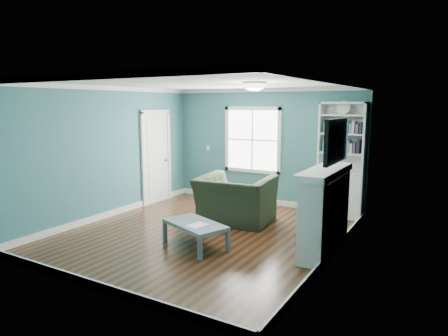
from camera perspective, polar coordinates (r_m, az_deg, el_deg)
The scene contains 13 objects.
floor at distance 7.14m, azimuth -2.85°, elevation -9.32°, with size 5.00×5.00×0.00m, color black.
room_walls at distance 6.80m, azimuth -2.95°, elevation 3.42°, with size 5.00×5.00×5.00m.
trim at distance 6.85m, azimuth -2.93°, elevation 0.55°, with size 4.50×5.00×2.60m.
window at distance 9.12m, azimuth 4.08°, elevation 4.03°, with size 1.40×0.06×1.50m.
bookshelf at distance 8.30m, azimuth 16.38°, elevation -0.49°, with size 0.90×0.35×2.31m.
fireplace at distance 6.29m, azimuth 14.30°, elevation -6.08°, with size 0.44×1.58×1.30m.
tv at distance 6.07m, azimuth 15.79°, elevation 3.77°, with size 0.06×1.10×0.65m, color black.
door at distance 9.30m, azimuth -9.66°, elevation 1.68°, with size 0.12×0.98×2.17m.
ceiling_fixture at distance 6.42m, azimuth 4.36°, elevation 11.72°, with size 0.38×0.38×0.15m.
light_switch at distance 9.73m, azimuth -2.29°, elevation 2.88°, with size 0.08×0.01×0.12m, color white.
recliner at distance 7.64m, azimuth 1.68°, elevation -3.42°, with size 1.36×0.89×1.19m, color black.
coffee_table at distance 6.43m, azimuth -4.14°, elevation -8.23°, with size 1.21×0.93×0.39m.
paper_sheet at distance 6.29m, azimuth -3.81°, elevation -8.14°, with size 0.24×0.31×0.00m, color white.
Camera 1 is at (3.72, -5.66, 2.25)m, focal length 32.00 mm.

